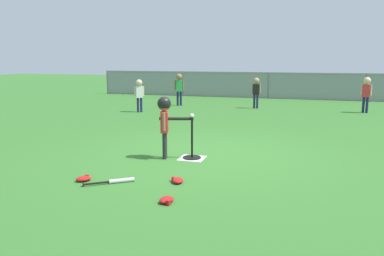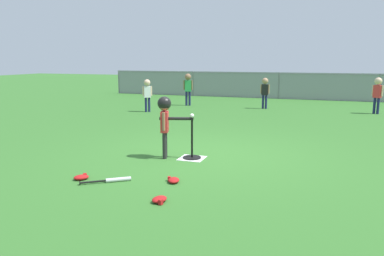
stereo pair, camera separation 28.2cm
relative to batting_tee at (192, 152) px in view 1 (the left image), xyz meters
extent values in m
plane|color=#336B28|center=(0.21, 0.33, -0.12)|extent=(60.00, 60.00, 0.00)
cube|color=white|center=(0.00, 0.00, -0.12)|extent=(0.44, 0.44, 0.01)
cylinder|color=black|center=(0.00, 0.00, -0.11)|extent=(0.32, 0.32, 0.03)
cylinder|color=black|center=(0.00, 0.00, 0.26)|extent=(0.04, 0.04, 0.71)
cylinder|color=black|center=(0.00, 0.00, 0.60)|extent=(0.06, 0.06, 0.02)
sphere|color=white|center=(0.00, 0.00, 0.65)|extent=(0.07, 0.07, 0.07)
cylinder|color=#262626|center=(-0.48, -0.09, 0.12)|extent=(0.07, 0.07, 0.47)
cylinder|color=#262626|center=(-0.45, -0.19, 0.12)|extent=(0.07, 0.07, 0.47)
cube|color=red|center=(-0.46, -0.14, 0.54)|extent=(0.18, 0.24, 0.37)
cylinder|color=#8C6647|center=(-0.50, -0.01, 0.56)|extent=(0.05, 0.05, 0.32)
cylinder|color=#8C6647|center=(-0.43, -0.26, 0.56)|extent=(0.05, 0.05, 0.32)
sphere|color=#8C6647|center=(-0.46, -0.14, 0.84)|extent=(0.21, 0.21, 0.21)
sphere|color=black|center=(-0.46, -0.14, 0.86)|extent=(0.24, 0.24, 0.24)
cylinder|color=black|center=(-0.26, -0.08, 0.59)|extent=(0.59, 0.23, 0.06)
cylinder|color=#191E4C|center=(-3.34, 5.17, 0.12)|extent=(0.07, 0.07, 0.48)
cylinder|color=#191E4C|center=(-3.43, 5.11, 0.12)|extent=(0.07, 0.07, 0.48)
cube|color=white|center=(-3.38, 5.14, 0.55)|extent=(0.25, 0.22, 0.37)
cylinder|color=beige|center=(-3.27, 5.22, 0.57)|extent=(0.05, 0.05, 0.32)
cylinder|color=beige|center=(-3.50, 5.07, 0.57)|extent=(0.05, 0.05, 0.32)
sphere|color=beige|center=(-3.38, 5.14, 0.85)|extent=(0.21, 0.21, 0.21)
cylinder|color=#191E4C|center=(-2.65, 7.24, 0.15)|extent=(0.08, 0.08, 0.53)
cylinder|color=#191E4C|center=(-2.77, 7.20, 0.15)|extent=(0.08, 0.08, 0.53)
cube|color=green|center=(-2.71, 7.22, 0.62)|extent=(0.27, 0.22, 0.41)
cylinder|color=#8C6647|center=(-2.57, 7.27, 0.65)|extent=(0.06, 0.06, 0.36)
cylinder|color=#8C6647|center=(-2.85, 7.16, 0.65)|extent=(0.06, 0.06, 0.36)
sphere|color=#8C6647|center=(-2.71, 7.22, 0.96)|extent=(0.24, 0.24, 0.24)
cylinder|color=#191E4C|center=(3.78, 7.14, 0.14)|extent=(0.08, 0.08, 0.52)
cylinder|color=#191E4C|center=(3.68, 7.20, 0.14)|extent=(0.08, 0.08, 0.52)
cube|color=red|center=(3.73, 7.17, 0.60)|extent=(0.27, 0.23, 0.40)
cylinder|color=beige|center=(3.85, 7.10, 0.63)|extent=(0.06, 0.06, 0.34)
cylinder|color=beige|center=(3.60, 7.24, 0.63)|extent=(0.06, 0.06, 0.34)
sphere|color=beige|center=(3.73, 7.17, 0.92)|extent=(0.23, 0.23, 0.23)
cylinder|color=#191E4C|center=(0.21, 7.24, 0.12)|extent=(0.08, 0.08, 0.48)
cylinder|color=#191E4C|center=(0.10, 7.25, 0.12)|extent=(0.08, 0.08, 0.48)
cube|color=black|center=(0.16, 7.24, 0.55)|extent=(0.22, 0.13, 0.38)
cylinder|color=tan|center=(0.29, 7.24, 0.58)|extent=(0.05, 0.05, 0.32)
cylinder|color=tan|center=(0.02, 7.25, 0.58)|extent=(0.05, 0.05, 0.32)
sphere|color=tan|center=(0.16, 7.24, 0.86)|extent=(0.21, 0.21, 0.21)
cylinder|color=silver|center=(-0.57, -1.58, -0.09)|extent=(0.32, 0.26, 0.06)
cylinder|color=black|center=(-0.86, -1.79, -0.09)|extent=(0.31, 0.23, 0.03)
cylinder|color=black|center=(-1.00, -1.90, -0.09)|extent=(0.04, 0.05, 0.05)
ellipsoid|color=#B21919|center=(-1.13, -1.69, -0.09)|extent=(0.27, 0.27, 0.07)
cube|color=#B21919|center=(-1.14, -1.59, -0.09)|extent=(0.06, 0.06, 0.06)
ellipsoid|color=#B21919|center=(0.20, -1.36, -0.09)|extent=(0.22, 0.26, 0.07)
cube|color=#B21919|center=(0.11, -1.31, -0.09)|extent=(0.05, 0.06, 0.06)
ellipsoid|color=#B21919|center=(0.32, -2.11, -0.09)|extent=(0.21, 0.25, 0.07)
cube|color=#B21919|center=(0.37, -2.19, -0.09)|extent=(0.05, 0.06, 0.06)
cylinder|color=slate|center=(-7.79, 10.87, 0.45)|extent=(0.06, 0.06, 1.15)
cylinder|color=slate|center=(-3.79, 10.87, 0.45)|extent=(0.06, 0.06, 1.15)
cylinder|color=slate|center=(0.21, 10.87, 0.45)|extent=(0.06, 0.06, 1.15)
cylinder|color=slate|center=(4.21, 10.87, 0.45)|extent=(0.06, 0.06, 1.15)
cube|color=gray|center=(0.21, 10.87, 0.97)|extent=(16.00, 0.03, 0.03)
cube|color=gray|center=(0.21, 10.87, 0.45)|extent=(16.00, 0.01, 1.15)
camera|label=1|loc=(1.92, -6.29, 1.64)|focal=35.60mm
camera|label=2|loc=(2.19, -6.20, 1.64)|focal=35.60mm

